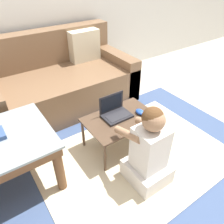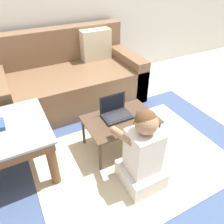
% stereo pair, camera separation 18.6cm
% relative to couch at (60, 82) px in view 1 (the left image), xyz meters
% --- Properties ---
extents(ground_plane, '(16.00, 16.00, 0.00)m').
position_rel_couch_xyz_m(ground_plane, '(0.01, -1.02, -0.28)').
color(ground_plane, beige).
extents(area_rug, '(2.23, 1.60, 0.01)m').
position_rel_couch_xyz_m(area_rug, '(0.13, -1.22, -0.27)').
color(area_rug, '#3D517A').
rests_on(area_rug, ground_plane).
extents(couch, '(1.61, 0.89, 0.80)m').
position_rel_couch_xyz_m(couch, '(0.00, 0.00, 0.00)').
color(couch, brown).
rests_on(couch, ground_plane).
extents(laptop_desk, '(0.62, 0.41, 0.31)m').
position_rel_couch_xyz_m(laptop_desk, '(0.13, -1.01, 0.01)').
color(laptop_desk, '#4C3828').
rests_on(laptop_desk, ground_plane).
extents(laptop, '(0.25, 0.18, 0.19)m').
position_rel_couch_xyz_m(laptop, '(0.11, -0.95, 0.07)').
color(laptop, '#232328').
rests_on(laptop, laptop_desk).
extents(computer_mouse, '(0.06, 0.09, 0.04)m').
position_rel_couch_xyz_m(computer_mouse, '(0.31, -1.05, 0.06)').
color(computer_mouse, '#234CB2').
rests_on(computer_mouse, laptop_desk).
extents(person_seated, '(0.29, 0.43, 0.68)m').
position_rel_couch_xyz_m(person_seated, '(0.07, -1.42, 0.02)').
color(person_seated, silver).
rests_on(person_seated, ground_plane).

